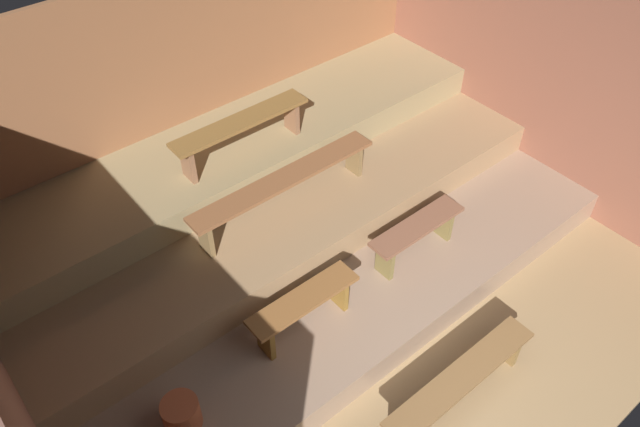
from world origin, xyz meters
name	(u,v)px	position (x,y,z in m)	size (l,w,h in m)	color
ground	(337,290)	(0.00, 2.20, -0.04)	(6.51, 5.20, 0.08)	#987A52
wall_back	(202,84)	(0.00, 4.43, 1.29)	(6.51, 0.06, 2.57)	#915C39
wall_left	(1,382)	(-2.89, 2.20, 1.29)	(0.06, 5.20, 2.57)	brown
wall_right	(543,78)	(2.89, 2.20, 1.29)	(0.06, 5.20, 2.57)	brown
platform_lower	(301,244)	(0.00, 2.78, 0.16)	(5.71, 3.23, 0.32)	#92755F
platform_middle	(269,195)	(0.00, 3.31, 0.47)	(5.71, 2.17, 0.32)	#9B7954
platform_upper	(240,150)	(0.00, 3.80, 0.79)	(5.71, 1.20, 0.32)	#97845B
bench_floor_center	(460,381)	(-0.04, 0.61, 0.32)	(1.59, 0.26, 0.40)	brown
bench_lower_left	(303,306)	(-0.69, 1.86, 0.61)	(1.05, 0.26, 0.40)	brown
bench_lower_right	(416,232)	(0.69, 1.86, 0.61)	(1.05, 0.26, 0.40)	brown
bench_middle_center	(284,183)	(-0.08, 2.90, 0.96)	(2.04, 0.26, 0.40)	brown
bench_upper_center	(241,128)	(-0.11, 3.55, 1.26)	(1.47, 0.26, 0.40)	brown
pail_lower	(181,414)	(-1.97, 1.74, 0.45)	(0.29, 0.29, 0.27)	#9E4C2D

